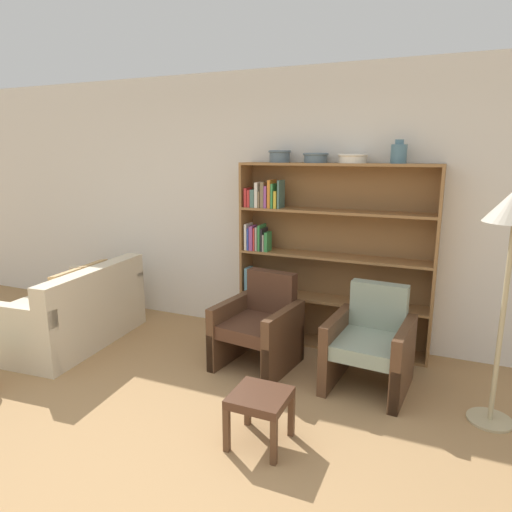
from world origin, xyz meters
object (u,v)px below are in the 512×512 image
Objects in this scene: armchair_cushioned at (370,343)px; footstool at (260,402)px; couch at (70,314)px; bowl_slate at (316,157)px; bowl_sage at (280,156)px; armchair_leather at (259,326)px; bookshelf at (317,259)px; vase_tall at (399,153)px; bowl_brass at (353,158)px.

armchair_cushioned is 1.23m from footstool.
bowl_slate is at bearing -71.44° from couch.
bowl_sage is 0.27× the size of armchair_leather.
bowl_slate is at bearing -151.15° from bookshelf.
bowl_slate reaches higher than armchair_leather.
bowl_sage is 1.08× the size of vase_tall.
couch is at bearing -159.43° from bowl_brass.
bowl_brass is at bearing -57.63° from armchair_cushioned.
bowl_brass is at bearing -3.64° from bookshelf.
armchair_leather and armchair_cushioned have the same top height.
bowl_sage is 0.92× the size of bowl_slate.
vase_tall is 1.69m from armchair_cushioned.
footstool is at bearing 120.71° from armchair_leather.
armchair_cushioned is at bearing 64.25° from footstool.
bowl_slate is (0.37, 0.00, -0.01)m from bowl_sage.
bookshelf is 1.23× the size of couch.
footstool is at bearing -72.86° from bowl_sage.
bookshelf is 0.93m from armchair_leather.
vase_tall reaches higher than couch.
bowl_slate is 0.66× the size of footstool.
bowl_sage is 0.60× the size of footstool.
bowl_slate is 1.80m from armchair_cushioned.
bookshelf is 7.80× the size of bowl_slate.
bowl_brass is (0.32, -0.02, 1.00)m from bookshelf.
bowl_slate reaches higher than couch.
bowl_slate is 1.18× the size of vase_tall.
couch is at bearing -156.57° from bowl_slate.
vase_tall reaches higher than armchair_cushioned.
bookshelf is at bearing -107.53° from armchair_leather.
bowl_brass is (0.35, 0.00, -0.00)m from bowl_slate.
bookshelf is 2.27× the size of armchair_cushioned.
bookshelf is at bearing -71.35° from couch.
armchair_cushioned is at bearing -172.53° from armchair_leather.
bowl_sage is 2.69m from couch.
bookshelf is 8.50× the size of bowl_sage.
armchair_leather is at bearing -83.59° from bowl_sage.
bowl_slate is 0.29× the size of armchair_cushioned.
bowl_brass reaches higher than armchair_cushioned.
couch is 2.59m from footstool.
couch reaches higher than footstool.
bowl_slate is 0.16× the size of couch.
footstool is (0.18, -1.78, -1.58)m from bowl_slate.
footstool is at bearing -107.97° from vase_tall.
bowl_slate is 0.29× the size of armchair_leather.
bowl_sage is at bearing -76.14° from armchair_leather.
armchair_cushioned reaches higher than footstool.
bowl_sage is 2.46m from footstool.
bowl_sage is (-0.40, -0.02, 1.02)m from bookshelf.
vase_tall is (0.41, 0.00, 0.04)m from bowl_brass.
armchair_leather is at bearing 4.48° from armchair_cushioned.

